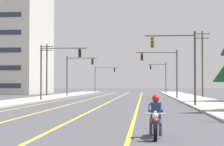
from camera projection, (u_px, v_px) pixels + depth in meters
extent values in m
cube|color=yellow|center=(115.00, 99.00, 53.11)|extent=(0.16, 100.00, 0.01)
cube|color=yellow|center=(91.00, 99.00, 53.35)|extent=(0.16, 100.00, 0.01)
cube|color=yellow|center=(140.00, 99.00, 52.87)|extent=(0.16, 100.00, 0.01)
cube|color=yellow|center=(69.00, 99.00, 53.57)|extent=(0.16, 100.00, 0.01)
cube|color=#ADA89E|center=(197.00, 100.00, 47.39)|extent=(4.40, 110.00, 0.14)
cube|color=#ADA89E|center=(33.00, 100.00, 48.85)|extent=(4.40, 110.00, 0.14)
cylinder|color=black|center=(155.00, 131.00, 13.32)|extent=(0.14, 0.64, 0.64)
cylinder|color=black|center=(156.00, 126.00, 14.86)|extent=(0.14, 0.64, 0.64)
cylinder|color=silver|center=(155.00, 121.00, 13.43)|extent=(0.08, 0.33, 0.68)
sphere|color=white|center=(155.00, 116.00, 13.29)|extent=(0.20, 0.20, 0.20)
cylinder|color=silver|center=(155.00, 114.00, 13.49)|extent=(0.70, 0.07, 0.04)
ellipsoid|color=maroon|center=(156.00, 121.00, 13.98)|extent=(0.34, 0.57, 0.28)
cube|color=silver|center=(156.00, 127.00, 14.09)|extent=(0.26, 0.45, 0.24)
cube|color=black|center=(156.00, 121.00, 14.42)|extent=(0.30, 0.53, 0.12)
cube|color=maroon|center=(156.00, 118.00, 14.82)|extent=(0.21, 0.37, 0.08)
cylinder|color=silver|center=(152.00, 128.00, 14.51)|extent=(0.10, 0.55, 0.08)
cube|color=navy|center=(156.00, 110.00, 14.39)|extent=(0.37, 0.25, 0.56)
sphere|color=#B21919|center=(156.00, 99.00, 14.38)|extent=(0.26, 0.26, 0.26)
cylinder|color=navy|center=(160.00, 122.00, 14.22)|extent=(0.16, 0.44, 0.30)
cylinder|color=navy|center=(160.00, 131.00, 14.03)|extent=(0.12, 0.16, 0.35)
cylinder|color=navy|center=(162.00, 108.00, 14.11)|extent=(0.12, 0.53, 0.27)
cylinder|color=navy|center=(152.00, 122.00, 14.25)|extent=(0.16, 0.44, 0.30)
cylinder|color=navy|center=(151.00, 131.00, 14.07)|extent=(0.12, 0.16, 0.35)
cylinder|color=navy|center=(150.00, 108.00, 14.16)|extent=(0.12, 0.53, 0.27)
cylinder|color=#47474C|center=(195.00, 69.00, 33.97)|extent=(0.18, 0.18, 6.20)
cylinder|color=#47474C|center=(170.00, 36.00, 34.22)|extent=(4.09, 0.14, 0.11)
cube|color=#B79319|center=(152.00, 42.00, 34.32)|extent=(0.30, 0.24, 0.90)
sphere|color=red|center=(152.00, 39.00, 34.18)|extent=(0.18, 0.18, 0.18)
sphere|color=black|center=(152.00, 42.00, 34.17)|extent=(0.18, 0.18, 0.18)
sphere|color=black|center=(152.00, 46.00, 34.16)|extent=(0.18, 0.18, 0.18)
cylinder|color=#47474C|center=(41.00, 73.00, 46.02)|extent=(0.18, 0.18, 6.20)
cylinder|color=#47474C|center=(64.00, 48.00, 45.97)|extent=(5.07, 0.26, 0.11)
cube|color=black|center=(80.00, 53.00, 45.87)|extent=(0.31, 0.25, 0.90)
sphere|color=red|center=(80.00, 50.00, 46.04)|extent=(0.18, 0.18, 0.18)
sphere|color=black|center=(80.00, 53.00, 46.03)|extent=(0.18, 0.18, 0.18)
sphere|color=black|center=(80.00, 56.00, 46.02)|extent=(0.18, 0.18, 0.18)
cylinder|color=#47474C|center=(177.00, 74.00, 51.99)|extent=(0.18, 0.18, 6.20)
cylinder|color=#47474C|center=(156.00, 52.00, 52.11)|extent=(5.14, 0.42, 0.11)
cube|color=black|center=(142.00, 57.00, 52.13)|extent=(0.31, 0.26, 0.90)
sphere|color=red|center=(142.00, 54.00, 51.98)|extent=(0.18, 0.18, 0.18)
sphere|color=black|center=(142.00, 57.00, 51.97)|extent=(0.18, 0.18, 0.18)
sphere|color=black|center=(142.00, 59.00, 51.96)|extent=(0.18, 0.18, 0.18)
cylinder|color=#47474C|center=(67.00, 76.00, 63.18)|extent=(0.18, 0.18, 6.20)
cylinder|color=#47474C|center=(82.00, 58.00, 63.03)|extent=(4.60, 0.20, 0.11)
cube|color=black|center=(92.00, 62.00, 62.86)|extent=(0.30, 0.25, 0.90)
sphere|color=red|center=(93.00, 60.00, 63.03)|extent=(0.18, 0.18, 0.18)
sphere|color=black|center=(93.00, 62.00, 63.02)|extent=(0.18, 0.18, 0.18)
sphere|color=black|center=(93.00, 64.00, 63.01)|extent=(0.18, 0.18, 0.18)
cylinder|color=#47474C|center=(166.00, 78.00, 81.91)|extent=(0.18, 0.18, 6.20)
cylinder|color=#47474C|center=(157.00, 64.00, 82.16)|extent=(3.52, 0.17, 0.11)
cube|color=black|center=(151.00, 67.00, 82.26)|extent=(0.30, 0.25, 0.90)
sphere|color=red|center=(151.00, 66.00, 82.11)|extent=(0.18, 0.18, 0.18)
sphere|color=black|center=(151.00, 67.00, 82.10)|extent=(0.18, 0.18, 0.18)
sphere|color=black|center=(151.00, 69.00, 82.09)|extent=(0.18, 0.18, 0.18)
cylinder|color=#47474C|center=(95.00, 79.00, 98.80)|extent=(0.18, 0.18, 6.20)
cylinder|color=#47474C|center=(107.00, 68.00, 98.57)|extent=(5.51, 0.30, 0.11)
cube|color=black|center=(115.00, 70.00, 98.34)|extent=(0.31, 0.25, 0.90)
sphere|color=red|center=(115.00, 69.00, 98.50)|extent=(0.18, 0.18, 0.18)
sphere|color=black|center=(115.00, 70.00, 98.49)|extent=(0.18, 0.18, 0.18)
sphere|color=black|center=(115.00, 71.00, 98.48)|extent=(0.18, 0.18, 0.18)
cylinder|color=brown|center=(202.00, 64.00, 63.35)|extent=(0.26, 0.26, 9.97)
cube|color=brown|center=(202.00, 34.00, 63.48)|extent=(2.20, 0.12, 0.12)
cylinder|color=slate|center=(196.00, 33.00, 63.55)|extent=(0.08, 0.08, 0.12)
cylinder|color=slate|center=(208.00, 33.00, 63.41)|extent=(0.08, 0.08, 0.12)
cube|color=brown|center=(202.00, 38.00, 63.46)|extent=(1.88, 0.12, 0.12)
cylinder|color=slate|center=(197.00, 38.00, 63.53)|extent=(0.08, 0.08, 0.12)
cylinder|color=slate|center=(208.00, 37.00, 63.40)|extent=(0.08, 0.08, 0.12)
cylinder|color=brown|center=(47.00, 70.00, 71.67)|extent=(0.26, 0.26, 8.81)
cube|color=brown|center=(47.00, 47.00, 71.78)|extent=(2.13, 0.12, 0.12)
cylinder|color=slate|center=(42.00, 46.00, 71.85)|extent=(0.08, 0.08, 0.12)
cylinder|color=slate|center=(52.00, 46.00, 71.71)|extent=(0.08, 0.08, 0.12)
cube|color=brown|center=(47.00, 50.00, 71.76)|extent=(1.83, 0.12, 0.12)
cylinder|color=slate|center=(43.00, 50.00, 71.82)|extent=(0.08, 0.08, 0.12)
cylinder|color=slate|center=(51.00, 50.00, 71.70)|extent=(0.08, 0.08, 0.12)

